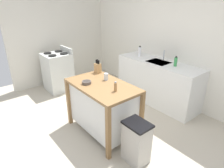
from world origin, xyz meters
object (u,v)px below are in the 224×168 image
bowl_ceramic_small (87,82)px  drinking_cup (106,77)px  kitchen_island (103,106)px  bottle_dish_soap (140,52)px  sink_faucet (164,55)px  stove (58,72)px  knife_block (98,68)px  pepper_grinder (115,87)px  trash_bin (136,142)px  bottle_hand_soap (176,62)px

bowl_ceramic_small → drinking_cup: size_ratio=1.28×
kitchen_island → bottle_dish_soap: bottle_dish_soap is taller
sink_faucet → stove: sink_faucet is taller
knife_block → drinking_cup: (0.37, -0.10, -0.04)m
kitchen_island → bottle_dish_soap: size_ratio=5.05×
knife_block → sink_faucet: (0.35, 1.45, 0.05)m
kitchen_island → knife_block: size_ratio=4.83×
knife_block → drinking_cup: 0.39m
stove → bowl_ceramic_small: bearing=-10.3°
knife_block → bottle_dish_soap: 1.31m
stove → pepper_grinder: bearing=-4.0°
pepper_grinder → bottle_dish_soap: (-0.99, 1.55, 0.07)m
pepper_grinder → trash_bin: (0.52, -0.05, -0.64)m
bowl_ceramic_small → drinking_cup: (0.07, 0.34, 0.03)m
sink_faucet → bottle_dish_soap: bottle_dish_soap is taller
trash_bin → bowl_ceramic_small: bearing=-172.9°
kitchen_island → drinking_cup: bearing=123.5°
trash_bin → sink_faucet: bearing=118.8°
kitchen_island → trash_bin: kitchen_island is taller
kitchen_island → trash_bin: (0.84, -0.05, -0.18)m
sink_faucet → drinking_cup: bearing=-89.0°
bowl_ceramic_small → bottle_hand_soap: 1.81m
bowl_ceramic_small → stove: stove is taller
sink_faucet → bottle_hand_soap: bearing=-19.0°
bowl_ceramic_small → trash_bin: bowl_ceramic_small is taller
bottle_hand_soap → bottle_dish_soap: (-0.92, -0.03, 0.02)m
bowl_ceramic_small → bottle_hand_soap: (0.42, 1.76, 0.10)m
sink_faucet → stove: (-1.95, -1.54, -0.56)m
bowl_ceramic_small → bottle_hand_soap: bottle_hand_soap is taller
sink_faucet → bottle_hand_soap: (0.38, -0.13, -0.02)m
pepper_grinder → stove: size_ratio=0.15×
bottle_hand_soap → stove: (-2.33, -1.41, -0.54)m
bottle_hand_soap → drinking_cup: bearing=-103.9°
stove → kitchen_island: bearing=-4.7°
pepper_grinder → kitchen_island: bearing=-179.5°
knife_block → bottle_hand_soap: size_ratio=1.25×
bowl_ceramic_small → drinking_cup: bearing=78.8°
kitchen_island → sink_faucet: size_ratio=5.43×
kitchen_island → bowl_ceramic_small: (-0.17, -0.18, 0.41)m
trash_bin → knife_block: bearing=166.8°
drinking_cup → bottle_dish_soap: bearing=112.2°
drinking_cup → sink_faucet: sink_faucet is taller
kitchen_island → knife_block: (-0.48, 0.26, 0.48)m
stove → bottle_hand_soap: bearing=31.2°
bottle_dish_soap → stove: bearing=-135.6°
stove → sink_faucet: bearing=38.3°
knife_block → trash_bin: size_ratio=0.39×
bowl_ceramic_small → trash_bin: bearing=7.1°
bowl_ceramic_small → bottle_hand_soap: bearing=76.6°
kitchen_island → bottle_hand_soap: 1.68m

